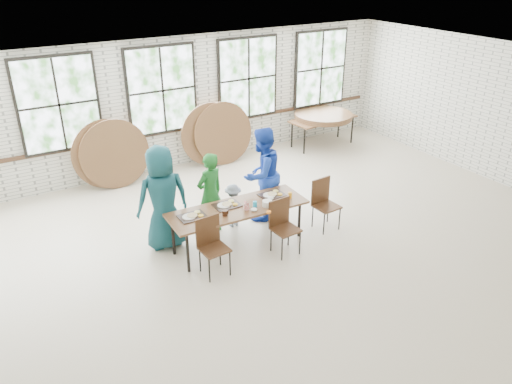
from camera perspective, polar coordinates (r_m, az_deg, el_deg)
room at (r=11.45m, az=-10.67°, el=11.13°), size 12.00×12.00×12.00m
dining_table at (r=8.48m, az=-2.08°, el=-2.07°), size 2.43×0.88×0.74m
chair_near_left at (r=7.89m, az=-5.17°, el=-5.58°), size 0.44×0.43×0.95m
chair_near_right at (r=8.39m, az=3.02°, el=-3.41°), size 0.45×0.43×0.95m
chair_spare at (r=9.20m, az=7.72°, el=-0.83°), size 0.45×0.43×0.95m
adult_teal at (r=8.51m, az=-10.62°, el=-0.67°), size 0.93×0.64×1.84m
adult_green at (r=8.88m, az=-5.27°, el=-0.22°), size 0.64×0.50×1.54m
toddler at (r=9.22m, az=-2.63°, el=-1.54°), size 0.55×0.32×0.84m
adult_blue at (r=9.29m, az=0.67°, el=2.02°), size 1.04×0.92×1.81m
storage_table at (r=13.21m, az=7.67°, el=8.15°), size 1.86×0.92×0.74m
tabletop_clutter at (r=8.46m, az=-1.46°, el=-1.55°), size 2.02×0.62×0.11m
round_tops_stacked at (r=13.17m, az=7.70°, el=8.64°), size 1.50×1.50×0.13m
round_tops_leaning at (r=11.46m, az=-10.15°, el=5.44°), size 4.25×0.38×1.50m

